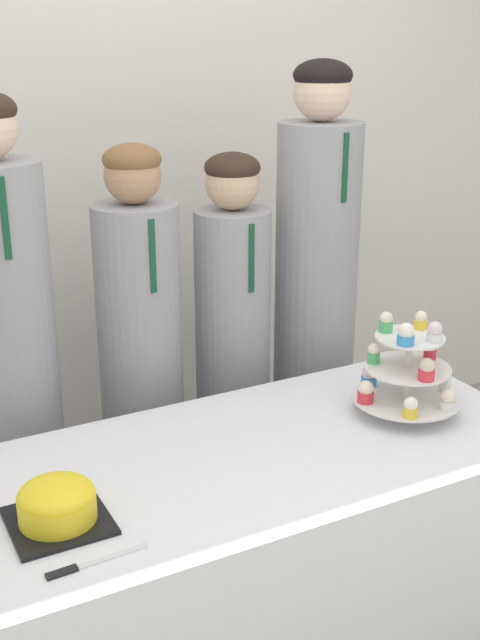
{
  "coord_description": "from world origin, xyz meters",
  "views": [
    {
      "loc": [
        -0.93,
        -1.27,
        1.75
      ],
      "look_at": [
        -0.05,
        0.4,
        1.07
      ],
      "focal_mm": 45.0,
      "sensor_mm": 36.0,
      "label": 1
    }
  ],
  "objects_px": {
    "student_2": "(233,365)",
    "cupcake_stand": "(407,370)",
    "round_cake": "(57,503)",
    "student_0": "(12,383)",
    "student_1": "(142,379)",
    "student_3": "(315,315)",
    "cake_knife": "(81,567)"
  },
  "relations": [
    {
      "from": "student_0",
      "to": "student_3",
      "type": "bearing_deg",
      "value": 0.0
    },
    {
      "from": "student_2",
      "to": "student_3",
      "type": "xyz_separation_m",
      "value": [
        0.33,
        0.0,
        0.13
      ]
    },
    {
      "from": "round_cake",
      "to": "student_2",
      "type": "relative_size",
      "value": 0.16
    },
    {
      "from": "round_cake",
      "to": "student_3",
      "type": "xyz_separation_m",
      "value": [
        1.13,
        0.69,
        0.04
      ]
    },
    {
      "from": "round_cake",
      "to": "student_0",
      "type": "distance_m",
      "value": 0.7
    },
    {
      "from": "round_cake",
      "to": "cake_knife",
      "type": "distance_m",
      "value": 0.18
    },
    {
      "from": "cake_knife",
      "to": "student_2",
      "type": "distance_m",
      "value": 1.19
    },
    {
      "from": "cake_knife",
      "to": "student_3",
      "type": "height_order",
      "value": "student_3"
    },
    {
      "from": "cupcake_stand",
      "to": "student_3",
      "type": "relative_size",
      "value": 0.19
    },
    {
      "from": "student_0",
      "to": "student_3",
      "type": "height_order",
      "value": "student_3"
    },
    {
      "from": "cupcake_stand",
      "to": "student_2",
      "type": "relative_size",
      "value": 0.22
    },
    {
      "from": "round_cake",
      "to": "student_2",
      "type": "xyz_separation_m",
      "value": [
        0.8,
        0.69,
        -0.09
      ]
    },
    {
      "from": "cake_knife",
      "to": "student_2",
      "type": "relative_size",
      "value": 0.16
    },
    {
      "from": "student_2",
      "to": "cupcake_stand",
      "type": "bearing_deg",
      "value": -68.81
    },
    {
      "from": "cake_knife",
      "to": "cupcake_stand",
      "type": "relative_size",
      "value": 0.72
    },
    {
      "from": "cupcake_stand",
      "to": "student_0",
      "type": "distance_m",
      "value": 1.16
    },
    {
      "from": "cake_knife",
      "to": "student_2",
      "type": "xyz_separation_m",
      "value": [
        0.81,
        0.87,
        -0.04
      ]
    },
    {
      "from": "student_0",
      "to": "student_3",
      "type": "xyz_separation_m",
      "value": [
        1.07,
        0.0,
        0.04
      ]
    },
    {
      "from": "student_2",
      "to": "student_3",
      "type": "distance_m",
      "value": 0.35
    },
    {
      "from": "student_0",
      "to": "round_cake",
      "type": "bearing_deg",
      "value": -94.81
    },
    {
      "from": "student_0",
      "to": "student_1",
      "type": "distance_m",
      "value": 0.42
    },
    {
      "from": "student_2",
      "to": "cake_knife",
      "type": "bearing_deg",
      "value": -132.77
    },
    {
      "from": "round_cake",
      "to": "student_0",
      "type": "relative_size",
      "value": 0.14
    },
    {
      "from": "student_2",
      "to": "round_cake",
      "type": "bearing_deg",
      "value": -139.14
    },
    {
      "from": "student_0",
      "to": "cupcake_stand",
      "type": "bearing_deg",
      "value": -32.1
    },
    {
      "from": "student_1",
      "to": "student_3",
      "type": "height_order",
      "value": "student_3"
    },
    {
      "from": "student_1",
      "to": "cupcake_stand",
      "type": "bearing_deg",
      "value": -47.17
    },
    {
      "from": "cake_knife",
      "to": "student_0",
      "type": "bearing_deg",
      "value": 83.47
    },
    {
      "from": "round_cake",
      "to": "student_3",
      "type": "bearing_deg",
      "value": 31.54
    },
    {
      "from": "cupcake_stand",
      "to": "student_1",
      "type": "xyz_separation_m",
      "value": [
        -0.57,
        0.62,
        -0.15
      ]
    },
    {
      "from": "student_0",
      "to": "student_2",
      "type": "distance_m",
      "value": 0.75
    },
    {
      "from": "student_0",
      "to": "student_2",
      "type": "height_order",
      "value": "student_0"
    }
  ]
}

